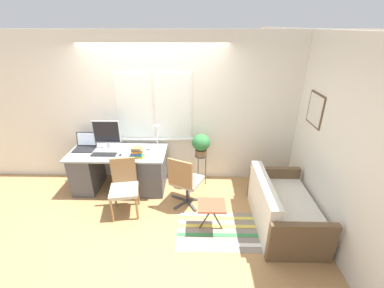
# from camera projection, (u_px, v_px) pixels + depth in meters

# --- Properties ---
(ground_plane) EXTENTS (14.00, 14.00, 0.00)m
(ground_plane) POSITION_uv_depth(u_px,v_px,m) (154.00, 200.00, 4.43)
(ground_plane) COLOR tan
(wall_back_with_window) EXTENTS (9.00, 0.12, 2.70)m
(wall_back_with_window) POSITION_uv_depth(u_px,v_px,m) (156.00, 111.00, 4.60)
(wall_back_with_window) COLOR white
(wall_back_with_window) RESTS_ON ground_plane
(wall_right_with_picture) EXTENTS (0.08, 9.00, 2.70)m
(wall_right_with_picture) POSITION_uv_depth(u_px,v_px,m) (319.00, 129.00, 3.81)
(wall_right_with_picture) COLOR white
(wall_right_with_picture) RESTS_ON ground_plane
(desk) EXTENTS (1.68, 0.74, 0.75)m
(desk) POSITION_uv_depth(u_px,v_px,m) (120.00, 169.00, 4.62)
(desk) COLOR #9EA3A8
(desk) RESTS_ON ground_plane
(laptop) EXTENTS (0.36, 0.31, 0.27)m
(laptop) POSITION_uv_depth(u_px,v_px,m) (85.00, 145.00, 4.56)
(laptop) COLOR black
(laptop) RESTS_ON desk
(monitor) EXTENTS (0.47, 0.19, 0.51)m
(monitor) POSITION_uv_depth(u_px,v_px,m) (107.00, 134.00, 4.50)
(monitor) COLOR silver
(monitor) RESTS_ON desk
(keyboard) EXTENTS (0.42, 0.13, 0.02)m
(keyboard) POSITION_uv_depth(u_px,v_px,m) (104.00, 154.00, 4.36)
(keyboard) COLOR black
(keyboard) RESTS_ON desk
(mouse) EXTENTS (0.04, 0.06, 0.03)m
(mouse) POSITION_uv_depth(u_px,v_px,m) (120.00, 155.00, 4.33)
(mouse) COLOR black
(mouse) RESTS_ON desk
(desk_lamp) EXTENTS (0.12, 0.12, 0.47)m
(desk_lamp) POSITION_uv_depth(u_px,v_px,m) (157.00, 133.00, 4.42)
(desk_lamp) COLOR white
(desk_lamp) RESTS_ON desk
(book_stack) EXTENTS (0.23, 0.17, 0.18)m
(book_stack) POSITION_uv_depth(u_px,v_px,m) (137.00, 152.00, 4.25)
(book_stack) COLOR yellow
(book_stack) RESTS_ON desk
(desk_chair_wooden) EXTENTS (0.49, 0.50, 0.88)m
(desk_chair_wooden) POSITION_uv_depth(u_px,v_px,m) (124.00, 186.00, 4.01)
(desk_chair_wooden) COLOR olive
(desk_chair_wooden) RESTS_ON ground_plane
(office_chair_swivel) EXTENTS (0.60, 0.62, 0.91)m
(office_chair_swivel) POSITION_uv_depth(u_px,v_px,m) (185.00, 180.00, 4.15)
(office_chair_swivel) COLOR #47474C
(office_chair_swivel) RESTS_ON ground_plane
(couch_loveseat) EXTENTS (0.84, 1.42, 0.74)m
(couch_loveseat) POSITION_uv_depth(u_px,v_px,m) (282.00, 210.00, 3.81)
(couch_loveseat) COLOR white
(couch_loveseat) RESTS_ON ground_plane
(plant_stand) EXTENTS (0.22, 0.22, 0.62)m
(plant_stand) POSITION_uv_depth(u_px,v_px,m) (201.00, 160.00, 4.67)
(plant_stand) COLOR #333338
(plant_stand) RESTS_ON ground_plane
(potted_plant) EXTENTS (0.33, 0.33, 0.40)m
(potted_plant) POSITION_uv_depth(u_px,v_px,m) (201.00, 144.00, 4.53)
(potted_plant) COLOR brown
(potted_plant) RESTS_ON plant_stand
(floor_rug_striped) EXTENTS (1.22, 0.81, 0.01)m
(floor_rug_striped) POSITION_uv_depth(u_px,v_px,m) (219.00, 231.00, 3.78)
(floor_rug_striped) COLOR gray
(floor_rug_striped) RESTS_ON ground_plane
(folding_stool) EXTENTS (0.39, 0.33, 0.45)m
(folding_stool) POSITION_uv_depth(u_px,v_px,m) (212.00, 207.00, 3.65)
(folding_stool) COLOR #B24C33
(folding_stool) RESTS_ON ground_plane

